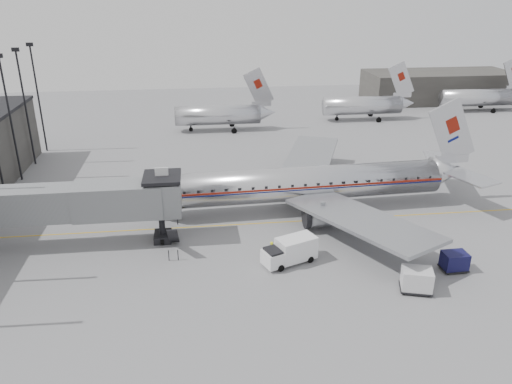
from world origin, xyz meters
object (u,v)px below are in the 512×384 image
(airliner, at_px, (311,183))
(ramp_worker, at_px, (272,250))
(baggage_cart_white, at_px, (417,280))
(service_van, at_px, (290,250))
(baggage_cart_navy, at_px, (455,261))

(airliner, bearing_deg, ramp_worker, -122.00)
(baggage_cart_white, height_order, ramp_worker, baggage_cart_white)
(service_van, relative_size, baggage_cart_white, 1.80)
(baggage_cart_white, bearing_deg, airliner, 122.60)
(baggage_cart_navy, relative_size, ramp_worker, 1.28)
(baggage_cart_navy, bearing_deg, ramp_worker, 164.46)
(service_van, relative_size, baggage_cart_navy, 2.40)
(airliner, distance_m, baggage_cart_navy, 16.87)
(service_van, height_order, ramp_worker, service_van)
(baggage_cart_navy, distance_m, ramp_worker, 15.41)
(ramp_worker, bearing_deg, service_van, -47.52)
(service_van, distance_m, ramp_worker, 1.71)
(baggage_cart_navy, distance_m, baggage_cart_white, 5.15)
(baggage_cart_white, bearing_deg, service_van, 165.36)
(service_van, xyz_separation_m, baggage_cart_white, (9.02, -5.52, -0.17))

